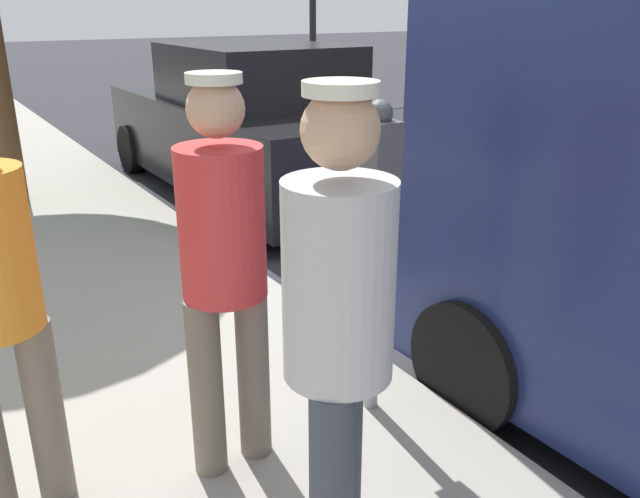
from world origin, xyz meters
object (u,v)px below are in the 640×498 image
object	(u,v)px
parking_meter_near	(376,209)
pedestrian_in_red	(224,259)
pedestrian_in_gray	(338,327)
parked_sedan_behind	(251,127)

from	to	relation	value
parking_meter_near	pedestrian_in_red	distance (m)	0.76
pedestrian_in_gray	pedestrian_in_red	world-z (taller)	pedestrian_in_gray
parking_meter_near	pedestrian_in_red	xyz separation A→B (m)	(0.76, 0.02, -0.08)
pedestrian_in_gray	pedestrian_in_red	size ratio (longest dim) A/B	1.02
pedestrian_in_gray	parked_sedan_behind	world-z (taller)	pedestrian_in_gray
pedestrian_in_gray	parked_sedan_behind	bearing A→B (deg)	-113.82
parking_meter_near	parked_sedan_behind	bearing A→B (deg)	-109.54
parking_meter_near	pedestrian_in_red	bearing A→B (deg)	1.28
parked_sedan_behind	pedestrian_in_gray	bearing A→B (deg)	66.18
parking_meter_near	pedestrian_in_gray	distance (m)	1.07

